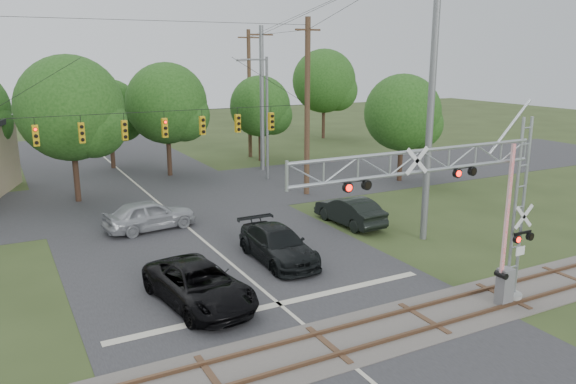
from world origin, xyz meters
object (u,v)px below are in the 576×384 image
pickup_black (199,285)px  streetlight (265,112)px  traffic_signal_span (179,117)px  sedan_silver (150,215)px  car_dark (278,245)px  crossing_gantry (461,201)px

pickup_black → streetlight: size_ratio=0.62×
traffic_signal_span → streetlight: bearing=33.5°
traffic_signal_span → pickup_black: traffic_signal_span is taller
traffic_signal_span → pickup_black: size_ratio=3.46×
sedan_silver → pickup_black: bearing=168.3°
car_dark → sedan_silver: bearing=118.4°
sedan_silver → car_dark: bearing=-159.5°
crossing_gantry → traffic_signal_span: bearing=102.7°
traffic_signal_span → sedan_silver: bearing=-133.5°
crossing_gantry → sedan_silver: (-6.90, 15.45, -3.51)m
sedan_silver → streetlight: (10.89, 8.29, 4.23)m
traffic_signal_span → car_dark: 11.47m
crossing_gantry → car_dark: (-2.95, 8.03, -3.57)m
pickup_black → car_dark: pickup_black is taller
traffic_signal_span → pickup_black: 14.33m
car_dark → streetlight: bearing=66.5°
sedan_silver → streetlight: size_ratio=0.54×
sedan_silver → streetlight: bearing=-60.2°
pickup_black → streetlight: bearing=49.7°
pickup_black → crossing_gantry: bearing=-42.8°
pickup_black → sedan_silver: 10.15m
car_dark → traffic_signal_span: bearing=97.0°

